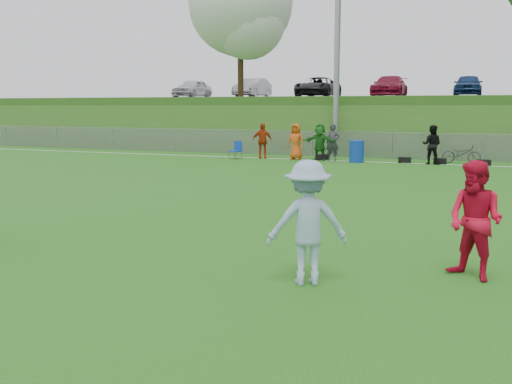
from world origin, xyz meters
The scene contains 15 objects.
ground centered at (0.00, 0.00, 0.00)m, with size 120.00×120.00×0.00m, color #225E13.
sideline_far centered at (0.00, 18.00, 0.01)m, with size 60.00×0.10×0.01m, color white.
fence centered at (0.00, 20.00, 0.65)m, with size 58.00×0.06×1.30m.
light_pole centered at (-3.00, 20.80, 6.71)m, with size 1.20×0.40×12.15m.
berm centered at (0.00, 31.00, 1.50)m, with size 120.00×18.00×3.00m, color #225A19.
parking_lot centered at (0.00, 33.00, 3.05)m, with size 120.00×12.00×0.10m, color black.
tree_white_flowering centered at (-9.84, 24.92, 8.32)m, with size 6.30×6.30×8.78m.
car_row centered at (-1.17, 32.00, 3.82)m, with size 32.04×5.18×1.44m.
spectator_row centered at (-2.61, 18.00, 0.85)m, with size 8.86×0.79×1.69m.
gear_bags centered at (1.06, 18.10, 0.13)m, with size 7.64×0.50×0.26m.
player_red_center centered at (3.84, 0.88, 0.87)m, with size 0.85×0.66×1.74m, color red.
player_blue centered at (1.64, -0.22, 0.88)m, with size 1.14×0.66×1.77m, color #94B2CD.
recycling_bin centered at (-1.25, 17.61, 0.50)m, with size 0.66×0.66×0.99m, color #0E369D.
camp_chair centered at (-7.00, 17.22, 0.25)m, with size 0.57×0.58×0.84m.
bicycle centered at (3.15, 18.85, 0.43)m, with size 0.57×1.64×0.86m, color #333336.
Camera 1 is at (3.82, -7.81, 2.51)m, focal length 40.00 mm.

